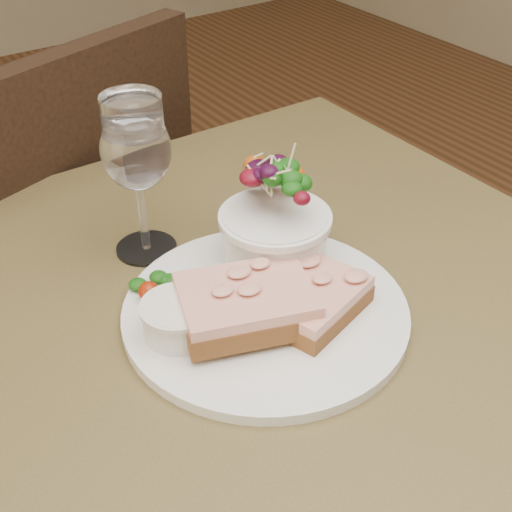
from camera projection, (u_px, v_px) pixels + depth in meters
cafe_table at (260, 384)px, 0.79m from camera, size 0.80×0.80×0.75m
chair_far at (57, 338)px, 1.38m from camera, size 0.53×0.53×0.90m
dinner_plate at (265, 312)px, 0.73m from camera, size 0.29×0.29×0.01m
sandwich_front at (313, 300)px, 0.71m from camera, size 0.13×0.11×0.03m
sandwich_back at (246, 304)px, 0.69m from camera, size 0.15×0.13×0.03m
ramekin at (178, 318)px, 0.68m from camera, size 0.07×0.07×0.04m
salad_bowl at (275, 216)px, 0.75m from camera, size 0.11×0.11×0.13m
garnish at (155, 288)px, 0.74m from camera, size 0.05×0.04×0.02m
wine_glass at (136, 154)px, 0.75m from camera, size 0.08×0.08×0.18m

